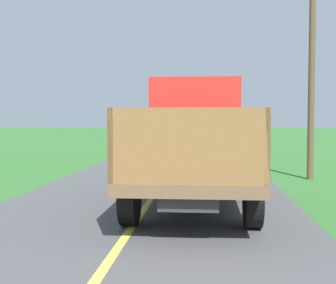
# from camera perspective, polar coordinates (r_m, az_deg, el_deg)

# --- Properties ---
(banana_truck_near) EXTENTS (2.38, 5.82, 2.80)m
(banana_truck_near) POSITION_cam_1_polar(r_m,az_deg,el_deg) (10.08, 3.31, 0.34)
(banana_truck_near) COLOR #2D2D30
(banana_truck_near) RESTS_ON road_surface
(banana_truck_far) EXTENTS (2.38, 5.81, 2.80)m
(banana_truck_far) POSITION_cam_1_polar(r_m,az_deg,el_deg) (24.67, 4.35, 1.88)
(banana_truck_far) COLOR #2D2D30
(banana_truck_far) RESTS_ON road_surface
(utility_pole_roadside) EXTENTS (2.34, 0.20, 6.89)m
(utility_pole_roadside) POSITION_cam_1_polar(r_m,az_deg,el_deg) (15.04, 17.77, 9.89)
(utility_pole_roadside) COLOR brown
(utility_pole_roadside) RESTS_ON ground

